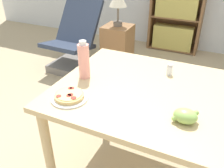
{
  "coord_description": "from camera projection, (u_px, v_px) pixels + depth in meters",
  "views": [
    {
      "loc": [
        0.49,
        -1.29,
        1.48
      ],
      "look_at": [
        -0.01,
        -0.21,
        0.79
      ],
      "focal_mm": 38.0,
      "sensor_mm": 36.0,
      "label": 1
    }
  ],
  "objects": [
    {
      "name": "bookshelf",
      "position": [
        178.0,
        3.0,
        3.55
      ],
      "size": [
        0.79,
        0.28,
        1.55
      ],
      "color": "brown",
      "rests_on": "ground_plane"
    },
    {
      "name": "side_table",
      "position": [
        117.0,
        50.0,
        3.07
      ],
      "size": [
        0.34,
        0.34,
        0.63
      ],
      "color": "brown",
      "rests_on": "ground_plane"
    },
    {
      "name": "lounge_chair_near",
      "position": [
        74.0,
        48.0,
        3.2
      ],
      "size": [
        0.58,
        0.78,
        0.88
      ],
      "rotation": [
        0.0,
        0.0,
        -0.03
      ],
      "color": "slate",
      "rests_on": "ground_plane"
    },
    {
      "name": "grape_bunch",
      "position": [
        186.0,
        116.0,
        1.16
      ],
      "size": [
        0.12,
        0.09,
        0.07
      ],
      "color": "#93BC5B",
      "rests_on": "dining_table"
    },
    {
      "name": "salt_shaker",
      "position": [
        170.0,
        70.0,
        1.59
      ],
      "size": [
        0.04,
        0.04,
        0.08
      ],
      "color": "white",
      "rests_on": "dining_table"
    },
    {
      "name": "ground_plane",
      "position": [
        124.0,
        155.0,
        1.94
      ],
      "size": [
        14.0,
        14.0,
        0.0
      ],
      "primitive_type": "plane",
      "color": "tan"
    },
    {
      "name": "pizza_on_plate",
      "position": [
        69.0,
        96.0,
        1.35
      ],
      "size": [
        0.21,
        0.21,
        0.04
      ],
      "color": "white",
      "rests_on": "dining_table"
    },
    {
      "name": "dining_table",
      "position": [
        143.0,
        101.0,
        1.5
      ],
      "size": [
        1.06,
        0.94,
        0.73
      ],
      "color": "#D1B27F",
      "rests_on": "ground_plane"
    },
    {
      "name": "drink_bottle",
      "position": [
        84.0,
        61.0,
        1.52
      ],
      "size": [
        0.07,
        0.07,
        0.25
      ],
      "color": "pink",
      "rests_on": "dining_table"
    }
  ]
}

